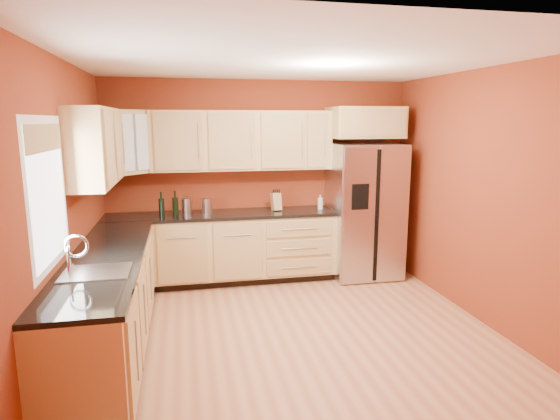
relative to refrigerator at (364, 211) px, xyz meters
name	(u,v)px	position (x,y,z in m)	size (l,w,h in m)	color
floor	(294,335)	(-1.35, -1.62, -0.89)	(4.00, 4.00, 0.00)	#AA6541
ceiling	(296,60)	(-1.35, -1.62, 1.71)	(4.00, 4.00, 0.00)	white
wall_back	(260,179)	(-1.35, 0.38, 0.41)	(4.00, 0.04, 2.60)	maroon
wall_front	(385,272)	(-1.35, -3.62, 0.41)	(4.00, 0.04, 2.60)	maroon
wall_left	(65,214)	(-3.35, -1.62, 0.41)	(0.04, 4.00, 2.60)	maroon
wall_right	(486,198)	(0.65, -1.62, 0.41)	(0.04, 4.00, 2.60)	maroon
base_cabinets_back	(222,249)	(-1.90, 0.07, -0.45)	(2.90, 0.60, 0.88)	tan
base_cabinets_left	(109,307)	(-3.05, -1.62, -0.45)	(0.60, 2.80, 0.88)	tan
countertop_back	(221,215)	(-1.90, 0.06, 0.01)	(2.90, 0.62, 0.04)	black
countertop_left	(107,257)	(-3.04, -1.62, 0.01)	(0.62, 2.80, 0.04)	black
upper_cabinets_back	(242,141)	(-1.60, 0.21, 0.94)	(2.30, 0.33, 0.75)	tan
upper_cabinets_left	(96,146)	(-3.19, -0.90, 0.94)	(0.33, 1.35, 0.75)	tan
corner_upper_cabinet	(125,142)	(-3.02, 0.04, 0.94)	(0.62, 0.33, 0.75)	tan
over_fridge_cabinet	(365,123)	(0.00, 0.07, 1.16)	(0.92, 0.60, 0.40)	tan
refrigerator	(364,211)	(0.00, 0.00, 0.00)	(0.90, 0.75, 1.78)	#ABAAAF
window	(48,193)	(-3.33, -2.12, 0.66)	(0.03, 0.90, 1.00)	white
sink_faucet	(95,254)	(-3.04, -2.12, 0.18)	(0.50, 0.42, 0.30)	silver
canister_left	(187,206)	(-2.33, 0.08, 0.13)	(0.12, 0.12, 0.20)	#ABAAAF
canister_right	(207,206)	(-2.08, 0.04, 0.13)	(0.12, 0.12, 0.20)	#ABAAAF
wine_bottle_a	(161,204)	(-2.63, 0.00, 0.18)	(0.07, 0.07, 0.30)	black
wine_bottle_b	(175,203)	(-2.47, 0.00, 0.19)	(0.07, 0.07, 0.31)	black
knife_block	(276,202)	(-1.18, 0.11, 0.14)	(0.11, 0.10, 0.23)	#AA8252
soap_dispenser	(320,202)	(-0.59, 0.08, 0.12)	(0.06, 0.06, 0.19)	silver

